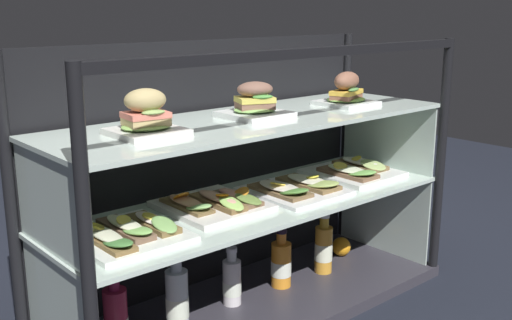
% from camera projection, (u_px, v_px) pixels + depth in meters
% --- Properties ---
extents(ground_plane, '(6.00, 6.00, 0.02)m').
position_uv_depth(ground_plane, '(256.00, 314.00, 2.08)').
color(ground_plane, black).
rests_on(ground_plane, ground).
extents(case_base_deck, '(1.42, 0.49, 0.04)m').
position_uv_depth(case_base_deck, '(256.00, 305.00, 2.07)').
color(case_base_deck, '#322F38').
rests_on(case_base_deck, ground).
extents(case_frame, '(1.42, 0.49, 0.89)m').
position_uv_depth(case_frame, '(229.00, 163.00, 2.06)').
color(case_frame, black).
rests_on(case_frame, ground).
extents(riser_lower_tier, '(1.35, 0.42, 0.33)m').
position_uv_depth(riser_lower_tier, '(256.00, 253.00, 2.02)').
color(riser_lower_tier, silver).
rests_on(riser_lower_tier, case_base_deck).
extents(shelf_lower_glass, '(1.37, 0.44, 0.01)m').
position_uv_depth(shelf_lower_glass, '(256.00, 203.00, 1.98)').
color(shelf_lower_glass, silver).
rests_on(shelf_lower_glass, riser_lower_tier).
extents(riser_upper_tier, '(1.35, 0.42, 0.26)m').
position_uv_depth(riser_upper_tier, '(256.00, 162.00, 1.95)').
color(riser_upper_tier, silver).
rests_on(riser_upper_tier, shelf_lower_glass).
extents(shelf_upper_glass, '(1.37, 0.44, 0.01)m').
position_uv_depth(shelf_upper_glass, '(256.00, 120.00, 1.92)').
color(shelf_upper_glass, silver).
rests_on(shelf_upper_glass, riser_upper_tier).
extents(plated_roll_sandwich_left_of_center, '(0.18, 0.18, 0.13)m').
position_uv_depth(plated_roll_sandwich_left_of_center, '(146.00, 117.00, 1.64)').
color(plated_roll_sandwich_left_of_center, white).
rests_on(plated_roll_sandwich_left_of_center, shelf_upper_glass).
extents(plated_roll_sandwich_center, '(0.19, 0.19, 0.11)m').
position_uv_depth(plated_roll_sandwich_center, '(254.00, 104.00, 1.90)').
color(plated_roll_sandwich_center, white).
rests_on(plated_roll_sandwich_center, shelf_upper_glass).
extents(plated_roll_sandwich_mid_left, '(0.18, 0.18, 0.12)m').
position_uv_depth(plated_roll_sandwich_mid_left, '(346.00, 92.00, 2.15)').
color(plated_roll_sandwich_mid_left, white).
rests_on(plated_roll_sandwich_mid_left, shelf_upper_glass).
extents(open_sandwich_tray_left_of_center, '(0.28, 0.30, 0.06)m').
position_uv_depth(open_sandwich_tray_left_of_center, '(128.00, 232.00, 1.65)').
color(open_sandwich_tray_left_of_center, white).
rests_on(open_sandwich_tray_left_of_center, shelf_lower_glass).
extents(open_sandwich_tray_center, '(0.28, 0.30, 0.06)m').
position_uv_depth(open_sandwich_tray_center, '(214.00, 203.00, 1.89)').
color(open_sandwich_tray_center, white).
rests_on(open_sandwich_tray_center, shelf_lower_glass).
extents(open_sandwich_tray_far_right, '(0.28, 0.30, 0.05)m').
position_uv_depth(open_sandwich_tray_far_right, '(296.00, 188.00, 2.06)').
color(open_sandwich_tray_far_right, white).
rests_on(open_sandwich_tray_far_right, shelf_lower_glass).
extents(open_sandwich_tray_near_right_corner, '(0.28, 0.30, 0.06)m').
position_uv_depth(open_sandwich_tray_near_right_corner, '(355.00, 171.00, 2.27)').
color(open_sandwich_tray_near_right_corner, white).
rests_on(open_sandwich_tray_near_right_corner, shelf_lower_glass).
extents(juice_bottle_tucked_behind, '(0.07, 0.07, 0.23)m').
position_uv_depth(juice_bottle_tucked_behind, '(116.00, 320.00, 1.75)').
color(juice_bottle_tucked_behind, maroon).
rests_on(juice_bottle_tucked_behind, case_base_deck).
extents(juice_bottle_front_middle, '(0.07, 0.07, 0.23)m').
position_uv_depth(juice_bottle_front_middle, '(177.00, 299.00, 1.87)').
color(juice_bottle_front_middle, white).
rests_on(juice_bottle_front_middle, case_base_deck).
extents(juice_bottle_front_second, '(0.06, 0.06, 0.20)m').
position_uv_depth(juice_bottle_front_second, '(232.00, 282.00, 2.02)').
color(juice_bottle_front_second, white).
rests_on(juice_bottle_front_second, case_base_deck).
extents(juice_bottle_front_fourth, '(0.07, 0.07, 0.21)m').
position_uv_depth(juice_bottle_front_fourth, '(281.00, 264.00, 2.15)').
color(juice_bottle_front_fourth, orange).
rests_on(juice_bottle_front_fourth, case_base_deck).
extents(juice_bottle_front_right_end, '(0.07, 0.07, 0.23)m').
position_uv_depth(juice_bottle_front_right_end, '(324.00, 248.00, 2.26)').
color(juice_bottle_front_right_end, gold).
rests_on(juice_bottle_front_right_end, case_base_deck).
extents(orange_fruit_beside_bottles, '(0.07, 0.07, 0.07)m').
position_uv_depth(orange_fruit_beside_bottles, '(341.00, 247.00, 2.42)').
color(orange_fruit_beside_bottles, orange).
rests_on(orange_fruit_beside_bottles, case_base_deck).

